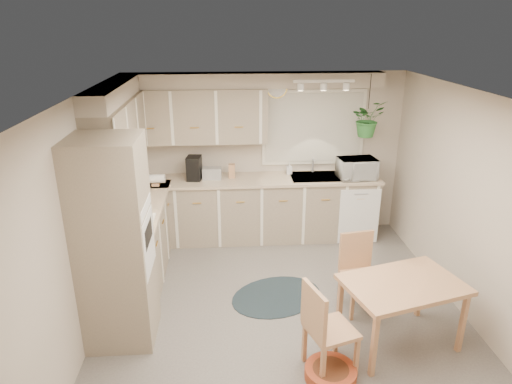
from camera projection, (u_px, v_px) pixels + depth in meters
floor at (281, 306)px, 5.21m from camera, size 4.20×4.20×0.00m
ceiling at (286, 94)px, 4.36m from camera, size 4.20×4.20×0.00m
wall_back at (265, 155)px, 6.74m from camera, size 4.00×0.04×2.40m
wall_front at (326, 341)px, 2.82m from camera, size 4.00×0.04×2.40m
wall_left at (89, 215)px, 4.65m from camera, size 0.04×4.20×2.40m
wall_right at (467, 205)px, 4.91m from camera, size 0.04×4.20×2.40m
base_cab_left at (140, 241)px, 5.75m from camera, size 0.60×1.85×0.90m
base_cab_back at (253, 210)px, 6.71m from camera, size 3.60×0.60×0.90m
counter_left at (137, 207)px, 5.59m from camera, size 0.64×1.89×0.04m
counter_back at (253, 180)px, 6.54m from camera, size 3.64×0.64×0.04m
oven_stack at (115, 244)px, 4.38m from camera, size 0.65×0.65×2.10m
wall_oven_face at (148, 243)px, 4.40m from camera, size 0.02×0.56×0.58m
upper_cab_left at (120, 132)px, 5.38m from camera, size 0.35×2.00×0.75m
upper_cab_back at (195, 116)px, 6.29m from camera, size 2.00×0.35×0.75m
soffit_left at (114, 92)px, 5.21m from camera, size 0.30×2.00×0.20m
soffit_back at (252, 80)px, 6.20m from camera, size 3.60×0.30×0.20m
cooktop at (129, 225)px, 5.04m from camera, size 0.52×0.58×0.02m
range_hood at (123, 186)px, 4.88m from camera, size 0.40×0.60×0.14m
window_blinds at (314, 128)px, 6.62m from camera, size 1.40×0.02×1.00m
window_frame at (314, 128)px, 6.63m from camera, size 1.50×0.02×1.10m
sink at (315, 179)px, 6.61m from camera, size 0.70×0.48×0.10m
dishwasher_front at (359, 217)px, 6.53m from camera, size 0.58×0.02×0.83m
track_light_bar at (324, 81)px, 5.88m from camera, size 0.80×0.04×0.04m
wall_clock at (277, 88)px, 6.38m from camera, size 0.30×0.03×0.30m
dining_table at (400, 313)px, 4.51m from camera, size 1.27×1.01×0.70m
chair_left at (331, 328)px, 4.13m from camera, size 0.53×0.53×0.91m
chair_back at (362, 275)px, 5.02m from camera, size 0.47×0.47×0.87m
braided_rug at (277, 296)px, 5.39m from camera, size 1.33×1.18×0.01m
pet_bed at (330, 373)px, 4.15m from camera, size 0.56×0.56×0.11m
microwave at (357, 166)px, 6.48m from camera, size 0.55×0.34×0.36m
soap_bottle at (289, 171)px, 6.70m from camera, size 0.08×0.17×0.08m
hanging_plant at (367, 123)px, 6.27m from camera, size 0.61×0.63×0.39m
coffee_maker at (194, 168)px, 6.43m from camera, size 0.22×0.26×0.34m
toaster at (212, 173)px, 6.49m from camera, size 0.28×0.17×0.16m
knife_block at (232, 171)px, 6.53m from camera, size 0.09×0.09×0.20m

